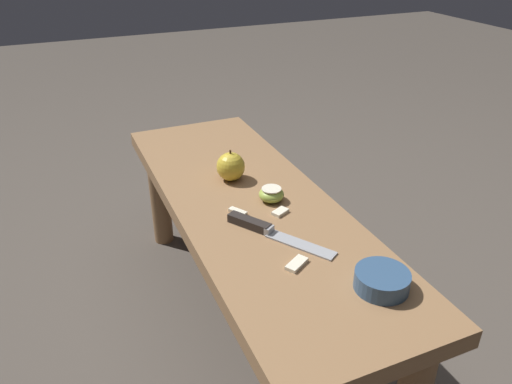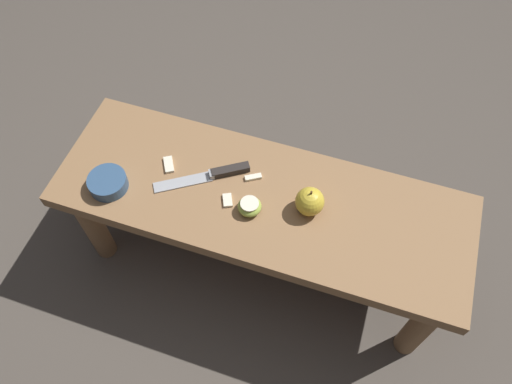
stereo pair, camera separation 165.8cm
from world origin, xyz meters
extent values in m
plane|color=#4C443D|center=(0.00, 0.00, 0.00)|extent=(8.00, 8.00, 0.00)
cube|color=olive|center=(0.00, 0.00, 0.37)|extent=(1.11, 0.37, 0.04)
cylinder|color=olive|center=(-0.49, -0.13, 0.17)|extent=(0.06, 0.06, 0.35)
cylinder|color=olive|center=(0.49, -0.13, 0.17)|extent=(0.06, 0.06, 0.35)
cylinder|color=olive|center=(-0.49, 0.13, 0.17)|extent=(0.06, 0.06, 0.35)
cylinder|color=olive|center=(0.49, 0.13, 0.17)|extent=(0.06, 0.06, 0.35)
cube|color=#9EA0A5|center=(-0.21, -0.02, 0.39)|extent=(0.15, 0.11, 0.00)
cube|color=#9EA0A5|center=(-0.15, 0.02, 0.40)|extent=(0.02, 0.03, 0.02)
cube|color=#282321|center=(-0.10, 0.05, 0.40)|extent=(0.10, 0.08, 0.02)
sphere|color=gold|center=(0.13, 0.01, 0.43)|extent=(0.07, 0.07, 0.07)
cylinder|color=#4C3319|center=(0.13, 0.01, 0.47)|extent=(0.01, 0.01, 0.01)
ellipsoid|color=#9EB747|center=(-0.02, -0.05, 0.40)|extent=(0.06, 0.06, 0.03)
cylinder|color=silver|center=(-0.02, -0.05, 0.42)|extent=(0.05, 0.05, 0.00)
cube|color=silver|center=(-0.27, 0.02, 0.39)|extent=(0.05, 0.06, 0.01)
cube|color=silver|center=(-0.08, -0.04, 0.39)|extent=(0.04, 0.05, 0.01)
cube|color=silver|center=(-0.04, 0.05, 0.39)|extent=(0.05, 0.04, 0.01)
cylinder|color=#335175|center=(-0.39, -0.09, 0.41)|extent=(0.10, 0.10, 0.04)
camera|label=1|loc=(-0.97, 0.41, 0.99)|focal=35.00mm
camera|label=2|loc=(0.20, -0.65, 1.50)|focal=35.00mm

